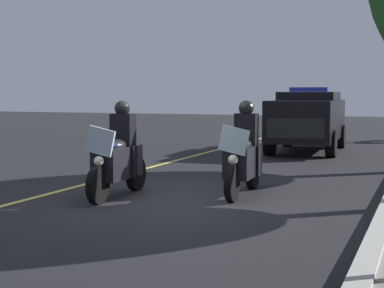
% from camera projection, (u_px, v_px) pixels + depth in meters
% --- Properties ---
extents(ground_plane, '(80.00, 80.00, 0.00)m').
position_uv_depth(ground_plane, '(172.00, 200.00, 10.06)').
color(ground_plane, black).
extents(lane_stripe_center, '(48.00, 0.12, 0.01)m').
position_uv_depth(lane_stripe_center, '(59.00, 191.00, 10.94)').
color(lane_stripe_center, '#E0D14C').
rests_on(lane_stripe_center, ground).
extents(police_motorcycle_lead_left, '(2.14, 0.60, 1.72)m').
position_uv_depth(police_motorcycle_lead_left, '(118.00, 158.00, 10.30)').
color(police_motorcycle_lead_left, black).
rests_on(police_motorcycle_lead_left, ground).
extents(police_motorcycle_lead_right, '(2.14, 0.60, 1.72)m').
position_uv_depth(police_motorcycle_lead_right, '(243.00, 157.00, 10.51)').
color(police_motorcycle_lead_right, black).
rests_on(police_motorcycle_lead_right, ground).
extents(police_suv, '(5.00, 2.28, 2.05)m').
position_uv_depth(police_suv, '(308.00, 118.00, 18.47)').
color(police_suv, black).
rests_on(police_suv, ground).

